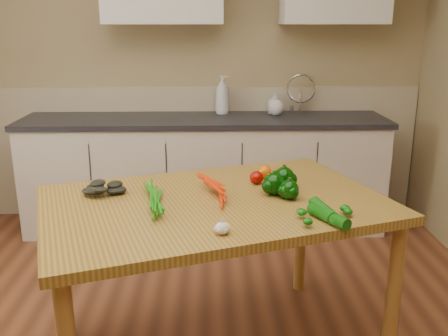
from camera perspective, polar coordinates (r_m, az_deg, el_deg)
room at (r=1.89m, az=-9.06°, el=4.84°), size 4.04×5.04×2.64m
counter_run at (r=4.02m, az=-2.04°, el=-0.41°), size 2.84×0.64×1.14m
table at (r=2.34m, az=-1.05°, el=-5.79°), size 1.78×1.43×0.83m
soap_bottle_a at (r=4.05m, az=-0.19°, el=8.36°), size 0.12×0.12×0.30m
soap_bottle_b at (r=4.10m, az=5.70°, el=7.37°), size 0.09×0.09×0.16m
soap_bottle_c at (r=4.04m, az=5.99°, el=7.25°), size 0.14×0.14×0.17m
carrot_bunch at (r=2.31m, az=-3.21°, el=-2.60°), size 0.34×0.30×0.08m
leafy_greens at (r=2.41m, az=-13.24°, el=-1.87°), size 0.22×0.20×0.11m
garlic_bulb at (r=1.94m, az=-0.20°, el=-6.89°), size 0.06×0.06×0.05m
pepper_a at (r=2.37m, az=5.73°, el=-1.83°), size 0.10×0.10×0.10m
pepper_b at (r=2.47m, az=6.88°, el=-1.12°), size 0.10×0.10×0.10m
pepper_c at (r=2.32m, az=7.46°, el=-2.48°), size 0.09×0.09×0.09m
tomato_a at (r=2.53m, az=3.74°, el=-1.10°), size 0.07×0.07×0.07m
tomato_b at (r=2.63m, az=4.68°, el=-0.43°), size 0.07×0.07×0.07m
tomato_c at (r=2.57m, az=6.40°, el=-0.79°), size 0.08×0.08×0.07m
zucchini_a at (r=2.15m, az=11.31°, el=-4.74°), size 0.09×0.20×0.06m
zucchini_b at (r=2.09m, az=11.84°, el=-5.43°), size 0.15×0.21×0.05m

